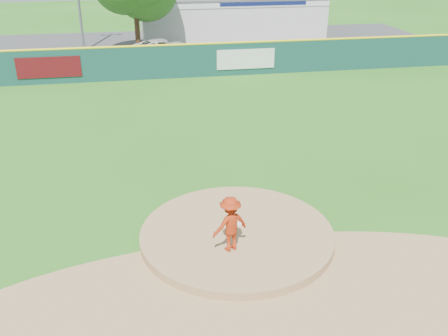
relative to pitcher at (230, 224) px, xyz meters
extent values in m
plane|color=#286B19|center=(0.36, 0.85, -1.02)|extent=(120.00, 120.00, 0.00)
cylinder|color=#9E774C|center=(0.36, 0.85, -1.02)|extent=(5.50, 5.50, 0.50)
cube|color=white|center=(0.36, 1.15, -0.75)|extent=(0.60, 0.15, 0.04)
cylinder|color=#9E774C|center=(0.36, -2.15, -1.02)|extent=(15.40, 15.40, 0.01)
cube|color=#38383A|center=(0.36, 27.85, -1.01)|extent=(44.00, 16.00, 0.02)
imported|color=#A7290E|center=(0.00, 0.00, 0.00)|extent=(1.14, 0.89, 1.55)
imported|color=silver|center=(0.10, 24.65, -0.37)|extent=(4.89, 3.02, 1.26)
cube|color=silver|center=(6.36, 32.85, 0.58)|extent=(15.00, 8.00, 3.20)
cube|color=white|center=(6.36, 28.83, 1.98)|extent=(15.00, 0.06, 0.55)
cube|color=#0F194C|center=(8.36, 28.79, 1.98)|extent=(7.00, 0.03, 0.28)
cube|color=#520B10|center=(-6.92, 18.77, -0.02)|extent=(3.60, 0.04, 1.20)
cube|color=silver|center=(4.69, 18.77, -0.02)|extent=(3.60, 0.04, 1.20)
cube|color=#123C37|center=(0.36, 18.85, -0.02)|extent=(40.00, 0.10, 2.00)
cylinder|color=yellow|center=(0.36, 18.85, 0.98)|extent=(40.00, 0.14, 0.14)
cylinder|color=#382314|center=(-1.64, 25.85, 0.28)|extent=(0.36, 0.36, 2.60)
cylinder|color=#382314|center=(13.36, 36.85, -0.22)|extent=(0.40, 0.40, 1.60)
camera|label=1|loc=(-2.21, -10.96, 6.84)|focal=40.00mm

